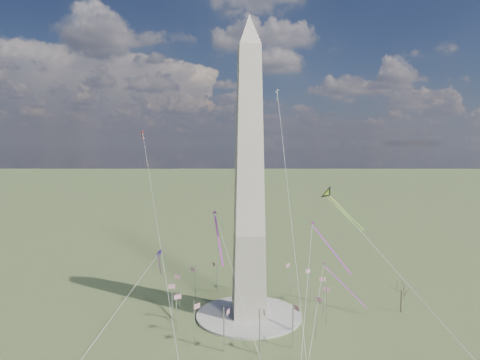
{
  "coord_description": "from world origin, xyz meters",
  "views": [
    {
      "loc": [
        -16.41,
        -141.01,
        59.16
      ],
      "look_at": [
        -3.07,
        0.0,
        47.01
      ],
      "focal_mm": 32.0,
      "sensor_mm": 36.0,
      "label": 1
    }
  ],
  "objects": [
    {
      "name": "flagpole_ring",
      "position": [
        -0.0,
        -0.0,
        7.27
      ],
      "size": [
        54.4,
        54.4,
        13.0
      ],
      "color": "silver",
      "rests_on": "ground"
    },
    {
      "name": "kite_streamer_mid",
      "position": [
        -10.64,
        1.33,
        29.79
      ],
      "size": [
        3.13,
        21.14,
        14.51
      ],
      "rotation": [
        0.0,
        0.0,
        3.23
      ],
      "color": "#FF2834",
      "rests_on": "ground"
    },
    {
      "name": "tree_near",
      "position": [
        53.55,
        -1.41,
        8.49
      ],
      "size": [
        6.81,
        6.81,
        11.91
      ],
      "color": "#45392A",
      "rests_on": "ground"
    },
    {
      "name": "kite_delta_black",
      "position": [
        30.33,
        8.84,
        40.26
      ],
      "size": [
        13.04,
        16.38,
        14.19
      ],
      "rotation": [
        0.0,
        0.0,
        3.74
      ],
      "color": "black",
      "rests_on": "ground"
    },
    {
      "name": "kite_small_red",
      "position": [
        -39.69,
        38.52,
        63.24
      ],
      "size": [
        1.6,
        2.29,
        4.77
      ],
      "rotation": [
        0.0,
        0.0,
        2.39
      ],
      "color": "red",
      "rests_on": "ground"
    },
    {
      "name": "plaza",
      "position": [
        0.0,
        0.0,
        0.4
      ],
      "size": [
        36.0,
        36.0,
        0.8
      ],
      "primitive_type": "cylinder",
      "color": "#BCB7AC",
      "rests_on": "ground"
    },
    {
      "name": "kite_diamond_purple",
      "position": [
        -31.01,
        10.96,
        19.15
      ],
      "size": [
        2.19,
        3.16,
        9.59
      ],
      "rotation": [
        0.0,
        0.0,
        3.02
      ],
      "color": "#3A1A77",
      "rests_on": "ground"
    },
    {
      "name": "washington_monument",
      "position": [
        0.0,
        0.0,
        47.95
      ],
      "size": [
        15.56,
        15.56,
        100.0
      ],
      "color": "#AF9F92",
      "rests_on": "plaza"
    },
    {
      "name": "ground",
      "position": [
        0.0,
        0.0,
        0.0
      ],
      "size": [
        2000.0,
        2000.0,
        0.0
      ],
      "primitive_type": "plane",
      "color": "#445B2D",
      "rests_on": "ground"
    },
    {
      "name": "kite_streamer_left",
      "position": [
        22.61,
        -12.9,
        28.67
      ],
      "size": [
        8.39,
        17.87,
        12.98
      ],
      "rotation": [
        0.0,
        0.0,
        3.54
      ],
      "color": "#FF2834",
      "rests_on": "ground"
    },
    {
      "name": "kite_streamer_right",
      "position": [
        33.58,
        5.97,
        9.87
      ],
      "size": [
        12.54,
        15.24,
        12.79
      ],
      "rotation": [
        0.0,
        0.0,
        3.82
      ],
      "color": "#FF2834",
      "rests_on": "ground"
    },
    {
      "name": "kite_small_white",
      "position": [
        16.93,
        42.07,
        81.17
      ],
      "size": [
        1.56,
        1.87,
        4.98
      ],
      "rotation": [
        0.0,
        0.0,
        2.99
      ],
      "color": "white",
      "rests_on": "ground"
    }
  ]
}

